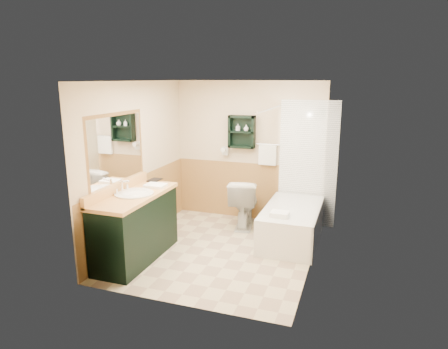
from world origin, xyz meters
TOP-DOWN VIEW (x-y plane):
  - floor at (0.00, 0.00)m, footprint 3.00×3.00m
  - back_wall at (0.00, 1.52)m, footprint 2.60×0.04m
  - left_wall at (-1.32, 0.00)m, footprint 0.04×3.00m
  - right_wall at (1.32, 0.00)m, footprint 0.04×3.00m
  - ceiling at (0.00, 0.00)m, footprint 2.60×3.00m
  - wainscot_left at (-1.29, 0.00)m, footprint 2.98×2.98m
  - wainscot_back at (0.00, 1.49)m, footprint 2.58×2.58m
  - mirror_frame at (-1.27, -0.55)m, footprint 1.30×1.30m
  - mirror_glass at (-1.27, -0.55)m, footprint 1.20×1.20m
  - tile_right at (1.28, 0.75)m, footprint 1.50×1.50m
  - tile_back at (1.03, 1.48)m, footprint 0.95×0.95m
  - tile_accent at (1.27, 0.75)m, footprint 1.50×1.50m
  - wall_shelf at (-0.10, 1.41)m, footprint 0.45×0.15m
  - hair_dryer at (-0.40, 1.43)m, footprint 0.10×0.24m
  - towel_bar at (0.35, 1.45)m, footprint 0.40×0.06m
  - curtain_rod at (0.53, 0.75)m, footprint 0.03×1.60m
  - shower_curtain at (0.53, 0.92)m, footprint 1.05×1.05m
  - vanity at (-0.99, -0.62)m, footprint 0.59×1.47m
  - bathtub at (0.93, 0.69)m, footprint 0.81×1.50m
  - toilet at (0.05, 1.06)m, footprint 0.59×0.89m
  - counter_towel at (-0.89, -0.21)m, footprint 0.28×0.22m
  - vanity_book at (-1.16, 0.11)m, footprint 0.16×0.03m
  - tub_towel at (0.82, 0.21)m, footprint 0.25×0.21m
  - soap_bottle_a at (-0.16, 1.40)m, footprint 0.09×0.13m
  - soap_bottle_b at (-0.02, 1.40)m, footprint 0.09×0.11m

SIDE VIEW (x-z plane):
  - floor at x=0.00m, z-range 0.00..0.00m
  - bathtub at x=0.93m, z-range 0.00..0.54m
  - toilet at x=0.05m, z-range 0.00..0.81m
  - vanity at x=-0.99m, z-range 0.00..0.93m
  - wainscot_left at x=-1.29m, z-range 0.00..1.00m
  - wainscot_back at x=0.00m, z-range 0.00..1.00m
  - tub_towel at x=0.82m, z-range 0.54..0.61m
  - counter_towel at x=-0.89m, z-range 0.93..0.97m
  - vanity_book at x=-1.16m, z-range 0.93..1.15m
  - tile_right at x=1.28m, z-range 0.00..2.10m
  - tile_back at x=1.03m, z-range 0.00..2.10m
  - shower_curtain at x=0.53m, z-range 0.30..2.00m
  - back_wall at x=0.00m, z-range 0.00..2.40m
  - left_wall at x=-1.32m, z-range 0.00..2.40m
  - right_wall at x=1.32m, z-range 0.00..2.40m
  - hair_dryer at x=-0.40m, z-range 1.11..1.29m
  - towel_bar at x=0.35m, z-range 1.15..1.55m
  - mirror_frame at x=-1.27m, z-range 1.00..2.00m
  - mirror_glass at x=-1.27m, z-range 1.05..1.95m
  - wall_shelf at x=-0.10m, z-range 1.27..1.83m
  - soap_bottle_a at x=-0.16m, z-range 1.56..1.62m
  - soap_bottle_b at x=-0.02m, z-range 1.56..1.65m
  - tile_accent at x=1.27m, z-range 1.85..1.95m
  - curtain_rod at x=0.53m, z-range 1.98..2.02m
  - ceiling at x=0.00m, z-range 2.40..2.44m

